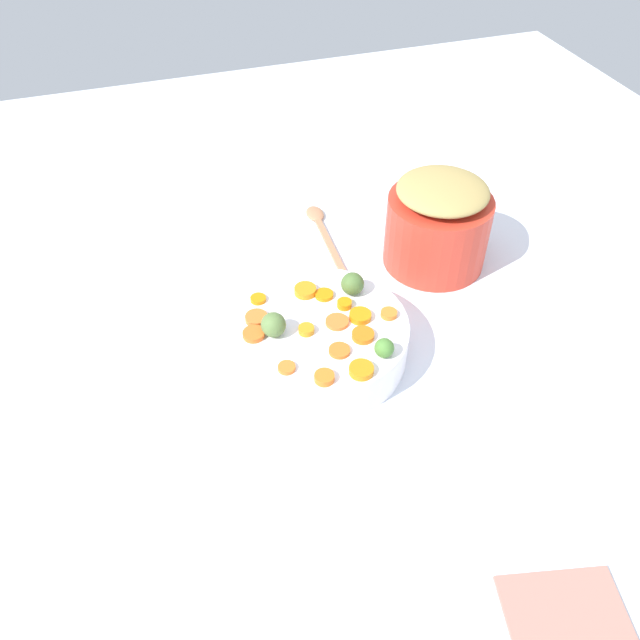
{
  "coord_description": "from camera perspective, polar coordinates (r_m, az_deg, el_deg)",
  "views": [
    {
      "loc": [
        -0.23,
        -0.75,
        0.83
      ],
      "look_at": [
        0.01,
        -0.02,
        0.1
      ],
      "focal_mm": 36.07,
      "sensor_mm": 36.0,
      "label": 1
    }
  ],
  "objects": [
    {
      "name": "carrot_slice_3",
      "position": [
        1.08,
        6.13,
        0.56
      ],
      "size": [
        0.04,
        0.04,
        0.01
      ],
      "primitive_type": "cylinder",
      "rotation": [
        0.0,
        0.0,
        0.59
      ],
      "color": "orange",
      "rests_on": "serving_bowl_carrots"
    },
    {
      "name": "carrot_slice_13",
      "position": [
        0.97,
        0.39,
        -5.11
      ],
      "size": [
        0.04,
        0.04,
        0.01
      ],
      "primitive_type": "cylinder",
      "rotation": [
        0.0,
        0.0,
        5.65
      ],
      "color": "orange",
      "rests_on": "serving_bowl_carrots"
    },
    {
      "name": "carrot_slice_14",
      "position": [
        0.99,
        -2.98,
        -4.24
      ],
      "size": [
        0.03,
        0.03,
        0.01
      ],
      "primitive_type": "cylinder",
      "rotation": [
        0.0,
        0.0,
        3.05
      ],
      "color": "orange",
      "rests_on": "serving_bowl_carrots"
    },
    {
      "name": "wooden_spoon",
      "position": [
        1.38,
        0.16,
        8.14
      ],
      "size": [
        0.04,
        0.26,
        0.01
      ],
      "color": "tan",
      "rests_on": "tabletop"
    },
    {
      "name": "serving_bowl_carrots",
      "position": [
        1.09,
        0.0,
        -1.74
      ],
      "size": [
        0.3,
        0.3,
        0.07
      ],
      "primitive_type": "cylinder",
      "color": "white",
      "rests_on": "tabletop"
    },
    {
      "name": "carrot_slice_1",
      "position": [
        1.05,
        -5.91,
        -1.25
      ],
      "size": [
        0.04,
        0.04,
        0.01
      ],
      "primitive_type": "cylinder",
      "rotation": [
        0.0,
        0.0,
        6.07
      ],
      "color": "orange",
      "rests_on": "serving_bowl_carrots"
    },
    {
      "name": "metal_pot",
      "position": [
        1.28,
        10.31,
        7.75
      ],
      "size": [
        0.2,
        0.2,
        0.14
      ],
      "primitive_type": "cylinder",
      "color": "red",
      "rests_on": "tabletop"
    },
    {
      "name": "stuffing_mound",
      "position": [
        1.23,
        10.85,
        11.21
      ],
      "size": [
        0.17,
        0.17,
        0.04
      ],
      "primitive_type": "ellipsoid",
      "color": "tan",
      "rests_on": "metal_pot"
    },
    {
      "name": "carrot_slice_6",
      "position": [
        1.02,
        1.74,
        -2.72
      ],
      "size": [
        0.04,
        0.04,
        0.01
      ],
      "primitive_type": "cylinder",
      "rotation": [
        0.0,
        0.0,
        3.39
      ],
      "color": "orange",
      "rests_on": "serving_bowl_carrots"
    },
    {
      "name": "carrot_slice_7",
      "position": [
        1.12,
        -1.31,
        2.63
      ],
      "size": [
        0.04,
        0.04,
        0.01
      ],
      "primitive_type": "cylinder",
      "rotation": [
        0.0,
        0.0,
        3.2
      ],
      "color": "orange",
      "rests_on": "serving_bowl_carrots"
    },
    {
      "name": "carrot_slice_4",
      "position": [
        1.09,
        2.18,
        1.43
      ],
      "size": [
        0.04,
        0.04,
        0.01
      ],
      "primitive_type": "cylinder",
      "rotation": [
        0.0,
        0.0,
        0.69
      ],
      "color": "orange",
      "rests_on": "serving_bowl_carrots"
    },
    {
      "name": "carrot_slice_10",
      "position": [
        1.04,
        3.84,
        -1.35
      ],
      "size": [
        0.05,
        0.05,
        0.01
      ],
      "primitive_type": "cylinder",
      "rotation": [
        0.0,
        0.0,
        0.87
      ],
      "color": "orange",
      "rests_on": "serving_bowl_carrots"
    },
    {
      "name": "carrot_slice_0",
      "position": [
        1.11,
        -5.51,
        1.88
      ],
      "size": [
        0.04,
        0.04,
        0.01
      ],
      "primitive_type": "cylinder",
      "rotation": [
        0.0,
        0.0,
        5.83
      ],
      "color": "orange",
      "rests_on": "serving_bowl_carrots"
    },
    {
      "name": "carrot_slice_2",
      "position": [
        1.07,
        -5.66,
        0.18
      ],
      "size": [
        0.05,
        0.05,
        0.01
      ],
      "primitive_type": "cylinder",
      "rotation": [
        0.0,
        0.0,
        2.78
      ],
      "color": "orange",
      "rests_on": "serving_bowl_carrots"
    },
    {
      "name": "tabletop",
      "position": [
        1.13,
        -0.58,
        -2.7
      ],
      "size": [
        2.4,
        2.4,
        0.02
      ],
      "primitive_type": "cube",
      "color": "white",
      "rests_on": "ground"
    },
    {
      "name": "carrot_slice_11",
      "position": [
        1.06,
        1.53,
        -0.17
      ],
      "size": [
        0.05,
        0.05,
        0.01
      ],
      "primitive_type": "cylinder",
      "rotation": [
        0.0,
        0.0,
        2.07
      ],
      "color": "orange",
      "rests_on": "serving_bowl_carrots"
    },
    {
      "name": "brussels_sprout_2",
      "position": [
        1.11,
        2.9,
        3.23
      ],
      "size": [
        0.04,
        0.04,
        0.04
      ],
      "primitive_type": "sphere",
      "color": "#4D6E34",
      "rests_on": "serving_bowl_carrots"
    },
    {
      "name": "dish_towel",
      "position": [
        0.92,
        20.99,
        -23.32
      ],
      "size": [
        0.17,
        0.14,
        0.01
      ],
      "primitive_type": "cube",
      "rotation": [
        0.0,
        0.0,
        -0.23
      ],
      "color": "tan",
      "rests_on": "tabletop"
    },
    {
      "name": "brussels_sprout_0",
      "position": [
        1.01,
        5.72,
        -2.48
      ],
      "size": [
        0.03,
        0.03,
        0.03
      ],
      "primitive_type": "sphere",
      "color": "#4E8536",
      "rests_on": "serving_bowl_carrots"
    },
    {
      "name": "brussels_sprout_1",
      "position": [
        1.03,
        -4.16,
        -0.42
      ],
      "size": [
        0.04,
        0.04,
        0.04
      ],
      "primitive_type": "sphere",
      "color": "#5C7B3F",
      "rests_on": "serving_bowl_carrots"
    },
    {
      "name": "carrot_slice_5",
      "position": [
        1.07,
        3.59,
        0.37
      ],
      "size": [
        0.04,
        0.04,
        0.01
      ],
      "primitive_type": "cylinder",
      "rotation": [
        0.0,
        0.0,
        3.21
      ],
      "color": "orange",
      "rests_on": "serving_bowl_carrots"
    },
    {
      "name": "carrot_slice_12",
      "position": [
        0.99,
        3.69,
        -4.43
      ],
      "size": [
        0.04,
        0.04,
        0.01
      ],
      "primitive_type": "cylinder",
      "rotation": [
        0.0,
        0.0,
        4.89
      ],
      "color": "orange",
      "rests_on": "serving_bowl_carrots"
    },
    {
      "name": "carrot_slice_8",
      "position": [
        1.05,
        -1.22,
        -0.86
      ],
      "size": [
        0.04,
        0.04,
        0.01
      ],
      "primitive_type": "cylinder",
      "rotation": [
        0.0,
        0.0,
        2.45
      ],
      "color": "orange",
      "rests_on": "serving_bowl_carrots"
    },
    {
      "name": "carrot_slice_9",
      "position": [
        1.11,
        0.37,
        2.25
      ],
      "size": [
        0.04,
        0.04,
        0.01
      ],
      "primitive_type": "cylinder",
      "rotation": [
        0.0,
        0.0,
        4.95
      ],
      "color": "orange",
      "rests_on": "serving_bowl_carrots"
    }
  ]
}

